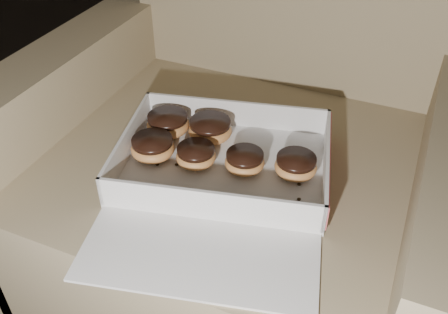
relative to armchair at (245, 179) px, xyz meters
The scene contains 13 objects.
floor 0.62m from the armchair, behind, with size 4.50×4.50×0.00m, color black.
armchair is the anchor object (origin of this frame).
bakery_box 0.22m from the armchair, 84.23° to the right, with size 0.45×0.50×0.06m.
donut_a 0.18m from the armchair, 131.01° to the right, with size 0.09×0.09×0.04m.
donut_b 0.23m from the armchair, 37.10° to the right, with size 0.08×0.08×0.04m.
donut_c 0.25m from the armchair, 129.39° to the right, with size 0.08×0.08×0.04m.
donut_d 0.22m from the armchair, 151.01° to the right, with size 0.08×0.08×0.04m.
donut_e 0.21m from the armchair, 107.19° to the right, with size 0.07×0.07×0.04m.
donut_f 0.20m from the armchair, 70.42° to the right, with size 0.07×0.07×0.04m.
crumb_a 0.25m from the armchair, 121.68° to the right, with size 0.01×0.01×0.00m, color black.
crumb_b 0.24m from the armchair, 40.38° to the right, with size 0.01×0.01×0.00m, color black.
crumb_c 0.26m from the armchair, 45.77° to the right, with size 0.01×0.01×0.00m, color black.
crumb_d 0.22m from the armchair, 114.99° to the right, with size 0.01×0.01×0.00m, color black.
Camera 1 is at (0.84, -0.76, 1.01)m, focal length 40.00 mm.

